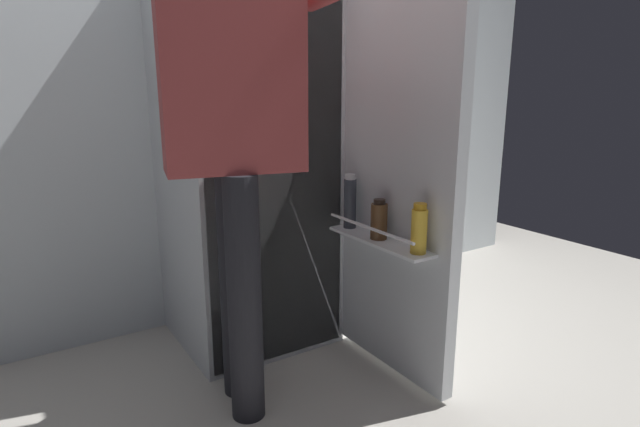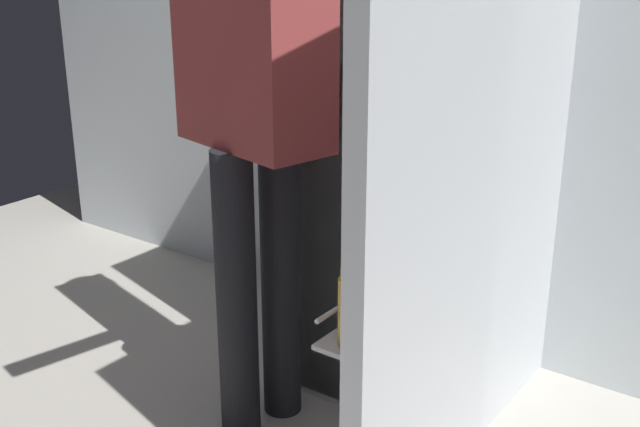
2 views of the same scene
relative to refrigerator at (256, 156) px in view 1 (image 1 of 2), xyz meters
name	(u,v)px [view 1 (image 1 of 2)]	position (x,y,z in m)	size (l,w,h in m)	color
ground_plane	(311,387)	(-0.03, -0.51, -0.87)	(5.54, 5.54, 0.00)	#B7B2A8
kitchen_wall	(211,61)	(-0.03, 0.41, 0.42)	(4.40, 0.10, 2.59)	silver
refrigerator	(256,156)	(0.00, 0.00, 0.00)	(0.72, 1.26, 1.75)	silver
person	(236,112)	(-0.29, -0.45, 0.22)	(0.59, 0.85, 1.79)	black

